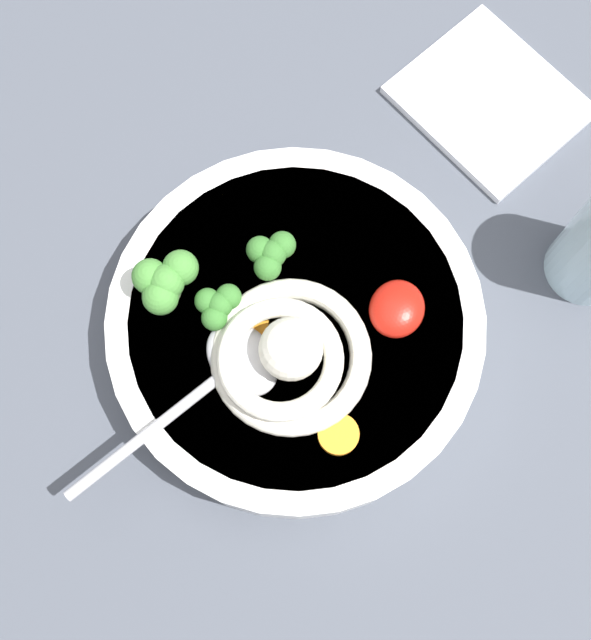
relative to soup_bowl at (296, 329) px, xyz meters
The scene contains 11 objects.
table_slab 5.98cm from the soup_bowl, 66.27° to the left, with size 135.42×135.42×4.44cm, color #474C56.
soup_bowl is the anchor object (origin of this frame).
noodle_pile 5.00cm from the soup_bowl, 11.65° to the left, with size 12.58×12.33×5.05cm.
soup_spoon 7.00cm from the soup_bowl, 29.18° to the right, with size 16.68×11.35×1.60cm.
chili_sauce_dollop 8.01cm from the soup_bowl, 115.80° to the left, with size 4.38×3.94×1.97cm, color #B2190F.
broccoli_floret_right 6.93cm from the soup_bowl, 74.29° to the right, with size 3.63×3.12×2.87cm.
broccoli_floret_beside_noodles 6.39cm from the soup_bowl, 136.42° to the right, with size 3.90×3.36×3.09cm.
broccoli_floret_far 10.60cm from the soup_bowl, 82.16° to the right, with size 5.03×4.33×3.98cm.
carrot_slice_extra_b 9.25cm from the soup_bowl, 41.07° to the left, with size 2.87×2.87×0.71cm, color orange.
carrot_slice_front 3.98cm from the soup_bowl, 67.29° to the right, with size 2.30×2.30×0.51cm, color orange.
folded_napkin 26.40cm from the soup_bowl, 162.83° to the left, with size 12.25×13.99×0.80cm, color white.
Camera 1 is at (13.49, 2.58, 65.96)cm, focal length 45.73 mm.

